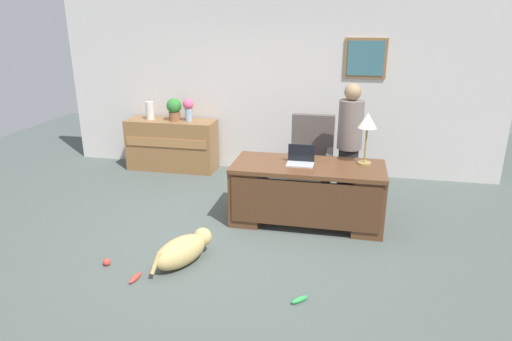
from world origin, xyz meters
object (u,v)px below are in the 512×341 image
Objects in this scene: desk_lamp at (367,124)px; vase_empty at (150,111)px; dog_toy_bone at (300,300)px; vase_with_flowers at (188,108)px; potted_plant at (174,108)px; dog_lying at (183,250)px; dog_toy_ball at (107,262)px; credenza at (172,145)px; person_standing at (349,144)px; desk at (307,192)px; laptop at (301,159)px; dog_toy_plush at (135,278)px; armchair at (311,160)px.

desk_lamp is 3.70m from vase_empty.
dog_toy_bone is (-0.55, -1.86, -1.22)m from desk_lamp.
vase_with_flowers reaches higher than potted_plant.
dog_lying reaches higher than dog_toy_ball.
credenza is 0.62m from potted_plant.
dog_lying is at bearing -129.53° from person_standing.
vase_with_flowers is 4.09m from dog_toy_bone.
dog_toy_ball is (-1.91, -1.44, -0.37)m from desk.
person_standing is 3.34m from vase_empty.
desk_lamp is (0.75, 0.15, 0.44)m from laptop.
laptop is at bearing 50.81° from dog_lying.
dog_toy_bone and dog_toy_plush have the same top height.
person_standing is 5.64× the size of vase_empty.
potted_plant is at bearing 0.00° from vase_empty.
vase_with_flowers reaches higher than vase_empty.
credenza is 0.89× the size of person_standing.
dog_toy_bone is at bearing -83.11° from laptop.
armchair is 3.09× the size of vase_with_flowers.
person_standing is at bearing -30.17° from armchair.
person_standing is 8.37× the size of dog_toy_plush.
desk is at bearing -23.67° from laptop.
vase_with_flowers reaches higher than laptop.
credenza is 0.71m from vase_with_flowers.
vase_empty reaches higher than dog_toy_ball.
vase_empty is 4.46m from dog_toy_bone.
person_standing is at bearing -19.87° from vase_with_flowers.
armchair is 1.79× the size of desk_lamp.
dog_toy_bone is (2.19, -3.30, -1.02)m from vase_with_flowers.
desk_lamp is 2.29m from dog_toy_bone.
laptop is at bearing 50.18° from dog_toy_plush.
desk_lamp is (3.05, -1.44, 0.83)m from credenza.
dog_toy_plush is (0.58, -3.27, -1.02)m from vase_with_flowers.
person_standing is 2.72m from vase_with_flowers.
laptop is at bearing 39.36° from dog_toy_ball.
person_standing reaches higher than laptop.
armchair is 3.49× the size of laptop.
desk is 3.24m from vase_empty.
dog_lying is 2.55m from desk_lamp.
laptop is 0.51× the size of desk_lamp.
potted_plant is (-2.27, 0.62, 0.53)m from armchair.
vase_with_flowers is at bearing 108.03° from dog_lying.
desk is at bearing -30.72° from vase_empty.
armchair is at bearing 92.69° from desk.
desk_lamp reaches higher than armchair.
desk_lamp is at bearing 11.20° from laptop.
dog_lying is 2.07× the size of vase_with_flowers.
person_standing is 2.61× the size of desk_lamp.
person_standing is 2.62m from dog_lying.
desk_lamp is (1.80, 1.43, 1.09)m from dog_lying.
armchair reaches higher than dog_lying.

